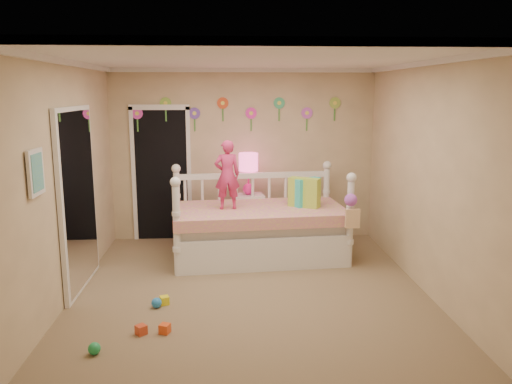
{
  "coord_description": "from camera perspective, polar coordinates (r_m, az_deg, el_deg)",
  "views": [
    {
      "loc": [
        -0.26,
        -5.53,
        2.26
      ],
      "look_at": [
        0.1,
        0.6,
        1.05
      ],
      "focal_mm": 35.81,
      "sensor_mm": 36.0,
      "label": 1
    }
  ],
  "objects": [
    {
      "name": "daybed",
      "position": [
        6.97,
        0.32,
        -2.3
      ],
      "size": [
        2.45,
        1.46,
        1.27
      ],
      "primitive_type": null,
      "rotation": [
        0.0,
        0.0,
        0.09
      ],
      "color": "white",
      "rests_on": "floor"
    },
    {
      "name": "wall_picture",
      "position": [
        4.98,
        -23.4,
        2.02
      ],
      "size": [
        0.05,
        0.34,
        0.42
      ],
      "primitive_type": "cube",
      "color": "white",
      "rests_on": "left_wall"
    },
    {
      "name": "table_lamp",
      "position": [
        7.58,
        -0.85,
        2.79
      ],
      "size": [
        0.28,
        0.28,
        0.63
      ],
      "color": "#FB218F",
      "rests_on": "nightstand"
    },
    {
      "name": "left_wall",
      "position": [
        5.87,
        -20.55,
        1.02
      ],
      "size": [
        0.01,
        4.5,
        2.6
      ],
      "primitive_type": "cube",
      "color": "tan",
      "rests_on": "floor"
    },
    {
      "name": "back_wall",
      "position": [
        7.84,
        -1.45,
        4.12
      ],
      "size": [
        4.0,
        0.01,
        2.6
      ],
      "primitive_type": "cube",
      "color": "tan",
      "rests_on": "floor"
    },
    {
      "name": "pillow_turquoise",
      "position": [
        7.05,
        5.75,
        -0.01
      ],
      "size": [
        0.4,
        0.32,
        0.38
      ],
      "primitive_type": "cube",
      "rotation": [
        0.0,
        0.0,
        0.56
      ],
      "color": "#29CEB5",
      "rests_on": "daybed"
    },
    {
      "name": "closet_doorway",
      "position": [
        7.92,
        -10.51,
        2.07
      ],
      "size": [
        0.9,
        0.04,
        2.07
      ],
      "primitive_type": "cube",
      "color": "black",
      "rests_on": "back_wall"
    },
    {
      "name": "hanging_bag",
      "position": [
        6.52,
        10.53,
        -2.2
      ],
      "size": [
        0.2,
        0.16,
        0.36
      ],
      "primitive_type": null,
      "color": "beige",
      "rests_on": "daybed"
    },
    {
      "name": "mirror_closet",
      "position": [
        6.19,
        -19.23,
        -0.76
      ],
      "size": [
        0.07,
        1.3,
        2.1
      ],
      "primitive_type": "cube",
      "color": "white",
      "rests_on": "left_wall"
    },
    {
      "name": "floor",
      "position": [
        5.98,
        -0.63,
        -11.07
      ],
      "size": [
        4.0,
        4.5,
        0.01
      ],
      "primitive_type": "cube",
      "color": "#7F684C",
      "rests_on": "ground"
    },
    {
      "name": "flower_decals",
      "position": [
        7.77,
        -2.14,
        8.79
      ],
      "size": [
        3.4,
        0.02,
        0.5
      ],
      "primitive_type": null,
      "color": "#B2668C",
      "rests_on": "back_wall"
    },
    {
      "name": "pillow_lime",
      "position": [
        6.98,
        5.42,
        -0.05
      ],
      "size": [
        0.44,
        0.35,
        0.4
      ],
      "primitive_type": "cube",
      "rotation": [
        0.0,
        0.0,
        -0.54
      ],
      "color": "#AED340",
      "rests_on": "daybed"
    },
    {
      "name": "crown_molding",
      "position": [
        5.54,
        -0.69,
        14.35
      ],
      "size": [
        4.0,
        4.5,
        0.06
      ],
      "primitive_type": null,
      "color": "white",
      "rests_on": "ceiling"
    },
    {
      "name": "right_wall",
      "position": [
        6.05,
        18.63,
        1.43
      ],
      "size": [
        0.01,
        4.5,
        2.6
      ],
      "primitive_type": "cube",
      "color": "tan",
      "rests_on": "floor"
    },
    {
      "name": "ceiling",
      "position": [
        5.54,
        -0.69,
        14.66
      ],
      "size": [
        4.0,
        4.5,
        0.01
      ],
      "primitive_type": "cube",
      "color": "white",
      "rests_on": "floor"
    },
    {
      "name": "child",
      "position": [
        6.79,
        -3.24,
        1.93
      ],
      "size": [
        0.36,
        0.26,
        0.93
      ],
      "primitive_type": "imported",
      "rotation": [
        0.0,
        0.0,
        3.27
      ],
      "color": "#D43069",
      "rests_on": "daybed"
    },
    {
      "name": "toy_scatter",
      "position": [
        5.28,
        -11.95,
        -13.8
      ],
      "size": [
        1.07,
        1.44,
        0.11
      ],
      "primitive_type": null,
      "rotation": [
        0.0,
        0.0,
        0.22
      ],
      "color": "#996666",
      "rests_on": "floor"
    },
    {
      "name": "nightstand",
      "position": [
        7.73,
        -0.84,
        -2.98
      ],
      "size": [
        0.48,
        0.39,
        0.74
      ],
      "primitive_type": "cube",
      "rotation": [
        0.0,
        0.0,
        0.11
      ],
      "color": "white",
      "rests_on": "floor"
    }
  ]
}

